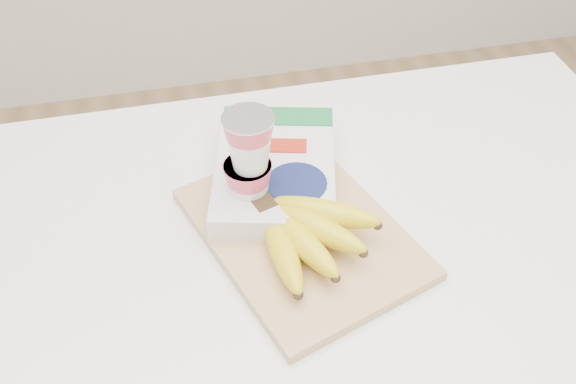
% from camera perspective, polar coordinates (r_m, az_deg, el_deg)
% --- Properties ---
extents(room, '(4.00, 4.00, 4.00)m').
position_cam_1_polar(room, '(0.66, -1.32, 11.00)').
color(room, tan).
rests_on(room, ground).
extents(cutting_board, '(0.35, 0.41, 0.02)m').
position_cam_1_polar(cutting_board, '(0.94, 1.19, -3.64)').
color(cutting_board, tan).
rests_on(cutting_board, table).
extents(bananas, '(0.18, 0.20, 0.07)m').
position_cam_1_polar(bananas, '(0.89, 1.32, -3.45)').
color(bananas, '#382816').
rests_on(bananas, cutting_board).
extents(yogurt_stack, '(0.08, 0.07, 0.17)m').
position_cam_1_polar(yogurt_stack, '(0.90, -3.51, 2.70)').
color(yogurt_stack, white).
rests_on(yogurt_stack, cutting_board).
extents(cereal_box, '(0.24, 0.30, 0.06)m').
position_cam_1_polar(cereal_box, '(1.00, -1.10, 1.68)').
color(cereal_box, white).
rests_on(cereal_box, table).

